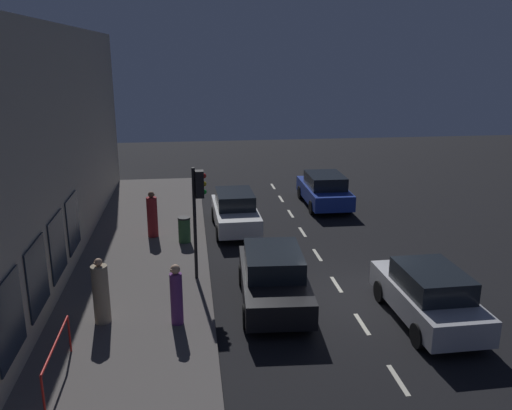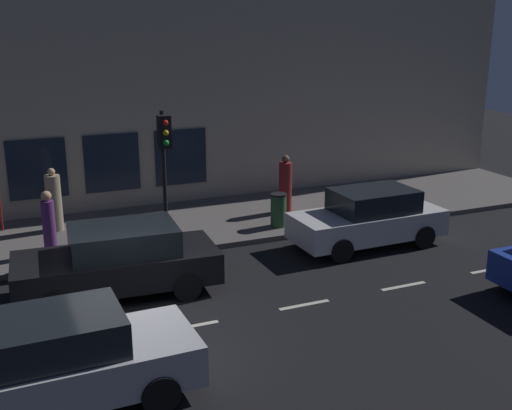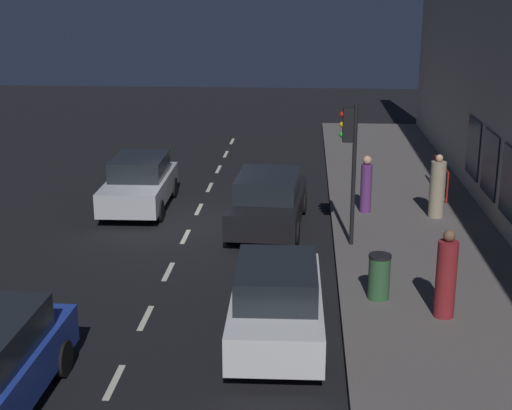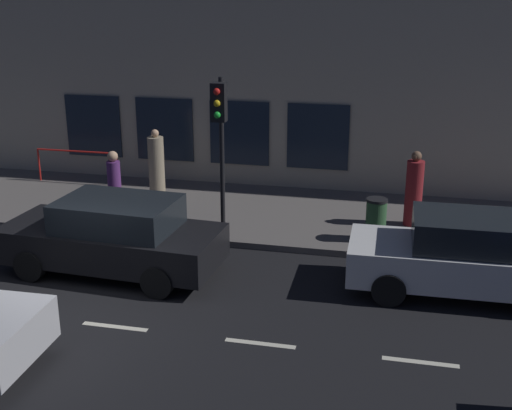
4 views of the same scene
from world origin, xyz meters
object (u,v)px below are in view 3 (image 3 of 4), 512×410
Objects in this scene: parked_car_0 at (277,301)px; pedestrian_0 at (446,277)px; parked_car_2 at (268,200)px; pedestrian_1 at (366,185)px; parked_car_1 at (140,183)px; trash_bin at (379,277)px; pedestrian_2 at (437,188)px; traffic_light at (350,142)px.

pedestrian_0 is at bearing 14.58° from parked_car_0.
pedestrian_1 is at bearing 26.97° from parked_car_2.
trash_bin is at bearing 132.90° from parked_car_1.
pedestrian_0 reaches higher than parked_car_1.
trash_bin is at bearing -59.75° from parked_car_2.
trash_bin is (2.10, 1.74, -0.14)m from parked_car_0.
pedestrian_2 is at bearing 11.77° from pedestrian_0.
traffic_light is at bearing 149.88° from parked_car_1.
pedestrian_2 is at bearing 39.59° from pedestrian_1.
parked_car_2 is at bearing 156.06° from parked_car_1.
traffic_light is 5.81m from parked_car_0.
pedestrian_0 reaches higher than parked_car_2.
pedestrian_0 is at bearing 134.60° from parked_car_1.
pedestrian_1 is 2.02m from pedestrian_2.
pedestrian_0 is 1.00× the size of pedestrian_2.
trash_bin is at bearing 38.61° from parked_car_0.
parked_car_0 is at bearing -67.85° from pedestrian_2.
traffic_light is 1.98× the size of pedestrian_2.
pedestrian_1 is at bearing 76.55° from traffic_light.
trash_bin is at bearing 76.37° from pedestrian_0.
parked_car_1 is at bearing 151.00° from traffic_light.
parked_car_2 is (-2.10, 1.70, -2.03)m from traffic_light.
parked_car_0 is 8.45m from pedestrian_1.
pedestrian_0 reaches higher than trash_bin.
pedestrian_0 is at bearing -32.58° from pedestrian_1.
trash_bin is at bearing -58.88° from pedestrian_2.
traffic_light is 4.13m from trash_bin.
pedestrian_2 reaches higher than trash_bin.
parked_car_1 is (-6.11, 3.38, -2.03)m from traffic_light.
pedestrian_2 reaches higher than pedestrian_1.
trash_bin is (6.62, -6.85, -0.14)m from parked_car_1.
traffic_light reaches higher than parked_car_0.
trash_bin is at bearing -42.52° from pedestrian_1.
parked_car_0 is at bearing -106.89° from traffic_light.
parked_car_0 is at bearing -82.32° from parked_car_2.
pedestrian_1 is (0.70, 2.92, -1.87)m from traffic_light.
parked_car_2 is at bearing 93.20° from parked_car_0.
traffic_light is at bearing -85.26° from pedestrian_2.
parked_car_1 is at bearing 116.67° from parked_car_0.
parked_car_1 is 9.53m from trash_bin.
parked_car_1 is 0.92× the size of parked_car_2.
pedestrian_2 is 1.85× the size of trash_bin.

